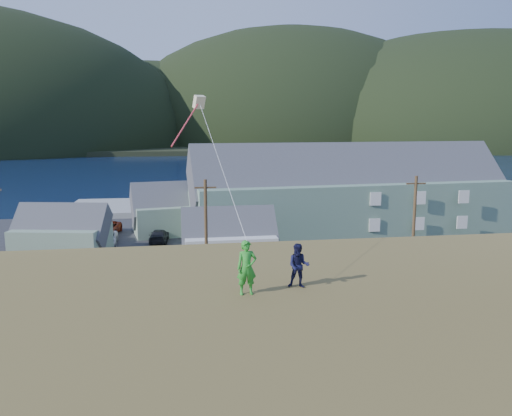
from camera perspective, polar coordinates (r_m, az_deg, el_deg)
The scene contains 15 objects.
ground at distance 37.14m, azimuth -3.61°, elevation -10.33°, with size 900.00×900.00×0.00m, color #0A1638.
grass_strip at distance 35.26m, azimuth -3.31°, elevation -11.35°, with size 110.00×8.00×0.10m, color #4C3D19.
waterfront_lot at distance 53.39m, azimuth -5.28°, elevation -4.11°, with size 72.00×36.00×0.12m, color #28282B.
wharf at distance 75.84m, azimuth -10.90°, elevation 0.12°, with size 26.00×14.00×0.90m, color gray.
far_shore at distance 365.01m, azimuth -8.38°, elevation 7.57°, with size 900.00×320.00×2.00m, color black.
far_hills at distance 316.74m, azimuth -1.80°, elevation 7.57°, with size 760.00×265.00×143.00m.
lodge at distance 58.12m, azimuth 10.67°, elevation 1.74°, with size 37.12×13.40×12.78m.
shed_palegreen_near at distance 51.05m, azimuth -21.32°, elevation -2.71°, with size 9.47×6.87×6.25m.
shed_white at distance 43.94m, azimuth -3.09°, elevation -3.75°, with size 8.27×5.57×6.58m.
shed_palegreen_far at distance 58.94m, azimuth -8.71°, elevation -0.16°, with size 11.83×7.99×7.35m.
utility_poles at distance 37.29m, azimuth -5.00°, elevation -3.21°, with size 31.44×0.24×8.64m.
parked_cars at distance 56.77m, azimuth -14.22°, elevation -2.74°, with size 24.05×10.93×1.55m.
kite_flyer_green at distance 16.02m, azimuth -1.07°, elevation -6.83°, with size 0.64×0.42×1.76m, color green.
kite_flyer_navy at distance 16.76m, azimuth 4.90°, elevation -6.59°, with size 0.73×0.57×1.50m, color #141537.
kite_rig at distance 21.87m, azimuth -6.68°, elevation 11.44°, with size 1.20×3.75×8.36m.
Camera 1 is at (-3.06, -34.81, 12.58)m, focal length 35.00 mm.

